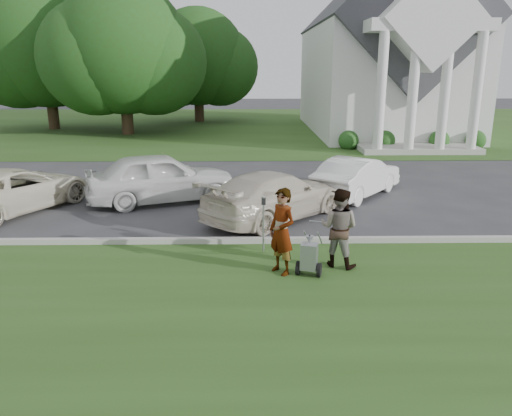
{
  "coord_description": "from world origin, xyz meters",
  "views": [
    {
      "loc": [
        0.0,
        -11.47,
        4.36
      ],
      "look_at": [
        0.18,
        0.0,
        1.1
      ],
      "focal_mm": 35.0,
      "sensor_mm": 36.0,
      "label": 1
    }
  ],
  "objects_px": {
    "car_b": "(161,177)",
    "church": "(384,42)",
    "person_left": "(282,232)",
    "person_right": "(339,228)",
    "striping_cart": "(309,257)",
    "tree_left": "(123,54)",
    "tree_far": "(45,46)",
    "car_c": "(275,195)",
    "parking_meter_near": "(263,217)",
    "car_d": "(357,176)",
    "car_a": "(17,189)",
    "tree_back": "(198,62)"
  },
  "relations": [
    {
      "from": "car_b",
      "to": "church",
      "type": "bearing_deg",
      "value": -53.15
    },
    {
      "from": "striping_cart",
      "to": "car_c",
      "type": "height_order",
      "value": "car_c"
    },
    {
      "from": "car_b",
      "to": "parking_meter_near",
      "type": "bearing_deg",
      "value": -165.71
    },
    {
      "from": "striping_cart",
      "to": "person_left",
      "type": "xyz_separation_m",
      "value": [
        -0.58,
        0.14,
        0.53
      ]
    },
    {
      "from": "church",
      "to": "tree_left",
      "type": "xyz_separation_m",
      "value": [
        -17.01,
        -1.13,
        -0.83
      ]
    },
    {
      "from": "parking_meter_near",
      "to": "person_right",
      "type": "bearing_deg",
      "value": -29.85
    },
    {
      "from": "parking_meter_near",
      "to": "car_c",
      "type": "relative_size",
      "value": 0.28
    },
    {
      "from": "tree_left",
      "to": "car_c",
      "type": "xyz_separation_m",
      "value": [
        8.78,
        -19.26,
        -4.4
      ]
    },
    {
      "from": "tree_left",
      "to": "striping_cart",
      "type": "height_order",
      "value": "tree_left"
    },
    {
      "from": "tree_back",
      "to": "car_b",
      "type": "bearing_deg",
      "value": -87.46
    },
    {
      "from": "tree_back",
      "to": "person_left",
      "type": "distance_m",
      "value": 31.94
    },
    {
      "from": "tree_far",
      "to": "car_a",
      "type": "xyz_separation_m",
      "value": [
        6.78,
        -21.23,
        -5.02
      ]
    },
    {
      "from": "car_b",
      "to": "car_c",
      "type": "relative_size",
      "value": 1.0
    },
    {
      "from": "person_left",
      "to": "car_d",
      "type": "distance_m",
      "value": 7.41
    },
    {
      "from": "car_a",
      "to": "car_d",
      "type": "height_order",
      "value": "car_d"
    },
    {
      "from": "tree_back",
      "to": "car_a",
      "type": "distance_m",
      "value": 26.74
    },
    {
      "from": "tree_back",
      "to": "car_c",
      "type": "height_order",
      "value": "tree_back"
    },
    {
      "from": "car_c",
      "to": "car_b",
      "type": "bearing_deg",
      "value": 16.64
    },
    {
      "from": "car_d",
      "to": "church",
      "type": "bearing_deg",
      "value": -68.25
    },
    {
      "from": "car_c",
      "to": "tree_far",
      "type": "bearing_deg",
      "value": -11.64
    },
    {
      "from": "car_c",
      "to": "parking_meter_near",
      "type": "bearing_deg",
      "value": 126.31
    },
    {
      "from": "striping_cart",
      "to": "person_left",
      "type": "distance_m",
      "value": 0.8
    },
    {
      "from": "car_c",
      "to": "church",
      "type": "bearing_deg",
      "value": -67.23
    },
    {
      "from": "tree_left",
      "to": "car_d",
      "type": "height_order",
      "value": "tree_left"
    },
    {
      "from": "church",
      "to": "person_left",
      "type": "relative_size",
      "value": 12.74
    },
    {
      "from": "car_a",
      "to": "striping_cart",
      "type": "bearing_deg",
      "value": 175.55
    },
    {
      "from": "person_left",
      "to": "car_c",
      "type": "xyz_separation_m",
      "value": [
        0.06,
        4.1,
        -0.24
      ]
    },
    {
      "from": "parking_meter_near",
      "to": "car_d",
      "type": "bearing_deg",
      "value": 57.74
    },
    {
      "from": "person_left",
      "to": "person_right",
      "type": "relative_size",
      "value": 1.06
    },
    {
      "from": "tree_back",
      "to": "car_d",
      "type": "distance_m",
      "value": 26.12
    },
    {
      "from": "church",
      "to": "person_right",
      "type": "height_order",
      "value": "church"
    },
    {
      "from": "tree_left",
      "to": "tree_far",
      "type": "distance_m",
      "value": 6.73
    },
    {
      "from": "tree_left",
      "to": "parking_meter_near",
      "type": "distance_m",
      "value": 23.93
    },
    {
      "from": "tree_far",
      "to": "car_d",
      "type": "bearing_deg",
      "value": -47.79
    },
    {
      "from": "tree_far",
      "to": "tree_back",
      "type": "height_order",
      "value": "tree_far"
    },
    {
      "from": "person_right",
      "to": "car_b",
      "type": "relative_size",
      "value": 0.37
    },
    {
      "from": "striping_cart",
      "to": "car_b",
      "type": "height_order",
      "value": "car_b"
    },
    {
      "from": "tree_left",
      "to": "car_b",
      "type": "distance_m",
      "value": 18.55
    },
    {
      "from": "person_left",
      "to": "person_right",
      "type": "distance_m",
      "value": 1.36
    },
    {
      "from": "tree_far",
      "to": "car_a",
      "type": "relative_size",
      "value": 2.42
    },
    {
      "from": "church",
      "to": "tree_back",
      "type": "bearing_deg",
      "value": 152.15
    },
    {
      "from": "car_b",
      "to": "tree_back",
      "type": "bearing_deg",
      "value": -17.78
    },
    {
      "from": "church",
      "to": "person_right",
      "type": "xyz_separation_m",
      "value": [
        -6.99,
        -24.08,
        -5.04
      ]
    },
    {
      "from": "tree_back",
      "to": "striping_cart",
      "type": "xyz_separation_m",
      "value": [
        5.31,
        -31.49,
        -4.31
      ]
    },
    {
      "from": "tree_back",
      "to": "car_d",
      "type": "relative_size",
      "value": 2.31
    },
    {
      "from": "tree_left",
      "to": "car_d",
      "type": "xyz_separation_m",
      "value": [
        11.78,
        -16.61,
        -4.42
      ]
    },
    {
      "from": "striping_cart",
      "to": "person_right",
      "type": "distance_m",
      "value": 1.01
    },
    {
      "from": "car_a",
      "to": "car_d",
      "type": "xyz_separation_m",
      "value": [
        11.01,
        1.62,
        0.02
      ]
    },
    {
      "from": "church",
      "to": "tree_left",
      "type": "height_order",
      "value": "church"
    },
    {
      "from": "car_a",
      "to": "car_b",
      "type": "distance_m",
      "value": 4.45
    }
  ]
}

